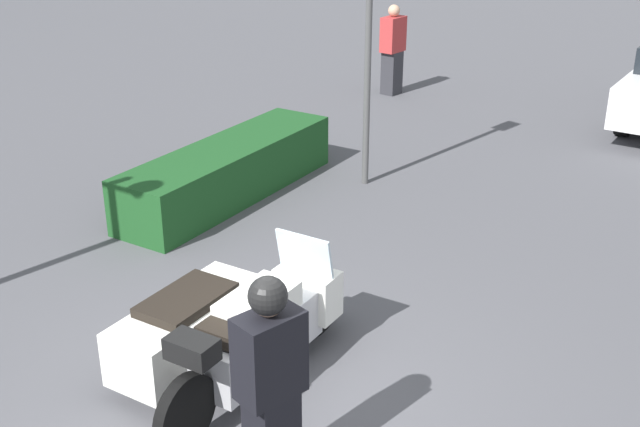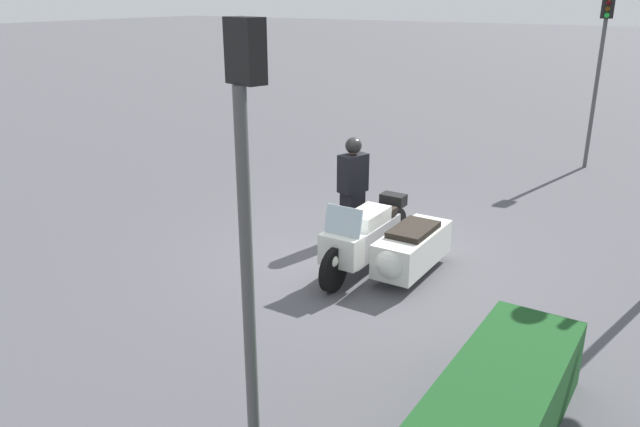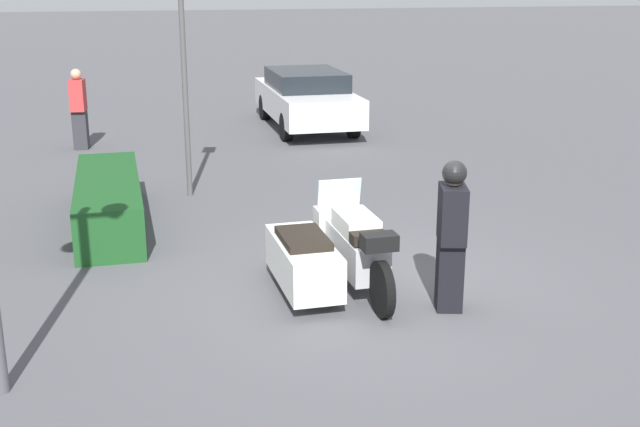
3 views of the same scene
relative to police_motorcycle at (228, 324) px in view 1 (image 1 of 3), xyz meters
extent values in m
plane|color=#4C4C51|center=(-0.34, -0.57, -0.46)|extent=(160.00, 160.00, 0.00)
cylinder|color=black|center=(0.94, -0.35, -0.15)|extent=(0.63, 0.11, 0.63)
cylinder|color=black|center=(-1.00, -0.37, -0.15)|extent=(0.63, 0.11, 0.63)
cylinder|color=black|center=(-0.22, 0.31, -0.21)|extent=(0.49, 0.10, 0.49)
cube|color=#B7B7BC|center=(-0.03, -0.36, -0.02)|extent=(1.37, 0.44, 0.45)
cube|color=silver|center=(-0.03, -0.36, 0.31)|extent=(0.75, 0.41, 0.24)
cube|color=black|center=(-0.34, -0.36, 0.29)|extent=(0.55, 0.41, 0.12)
cube|color=silver|center=(0.74, -0.35, 0.07)|extent=(0.32, 0.58, 0.44)
cube|color=silver|center=(0.69, -0.35, 0.49)|extent=(0.12, 0.56, 0.40)
sphere|color=white|center=(0.99, -0.35, 0.01)|extent=(0.18, 0.18, 0.18)
cube|color=silver|center=(-0.16, 0.31, -0.06)|extent=(1.55, 0.61, 0.50)
sphere|color=silver|center=(0.49, 0.32, -0.04)|extent=(0.48, 0.48, 0.47)
cube|color=black|center=(-0.16, 0.31, 0.23)|extent=(0.85, 0.51, 0.09)
cube|color=black|center=(-0.88, -0.37, 0.36)|extent=(0.24, 0.39, 0.18)
cube|color=black|center=(-0.98, -1.16, 0.65)|extent=(0.52, 0.40, 0.63)
sphere|color=tan|center=(-0.98, -1.16, 1.07)|extent=(0.22, 0.22, 0.22)
sphere|color=black|center=(-0.98, -1.16, 1.11)|extent=(0.27, 0.27, 0.27)
cube|color=#19471E|center=(3.21, 2.50, -0.10)|extent=(3.62, 0.91, 0.72)
cylinder|color=#4C4C4C|center=(4.60, 1.18, 1.22)|extent=(0.09, 0.09, 3.36)
cylinder|color=black|center=(8.77, -1.40, -0.14)|extent=(0.64, 0.22, 0.64)
cube|color=#2D2D33|center=(9.04, 3.06, -0.05)|extent=(0.37, 0.33, 0.83)
cube|color=#B23333|center=(9.04, 3.06, 0.70)|extent=(0.52, 0.35, 0.66)
sphere|color=tan|center=(9.04, 3.06, 1.14)|extent=(0.22, 0.22, 0.22)
camera|label=1|loc=(-4.68, -3.88, 3.71)|focal=45.00mm
camera|label=2|loc=(7.60, 3.69, 3.43)|focal=35.00mm
camera|label=3|loc=(-8.71, 2.32, 3.15)|focal=45.00mm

